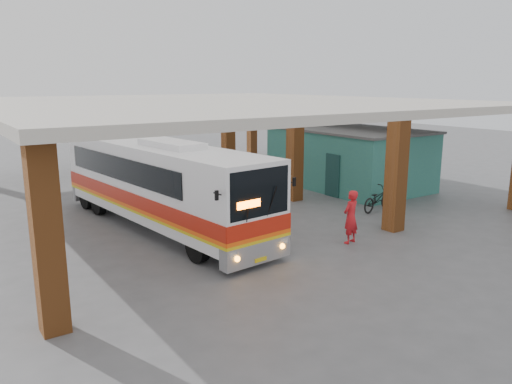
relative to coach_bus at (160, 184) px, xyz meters
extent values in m
plane|color=#515154|center=(4.13, -2.27, -1.71)|extent=(90.00, 90.00, 0.00)
cube|color=#934E20|center=(7.13, -5.27, 0.46)|extent=(0.60, 0.60, 4.35)
cube|color=#934E20|center=(7.13, 0.73, 0.46)|extent=(0.60, 0.60, 4.35)
cube|color=#934E20|center=(7.13, 6.73, 0.46)|extent=(0.60, 0.60, 4.35)
cube|color=#934E20|center=(-5.37, -6.27, 0.46)|extent=(0.60, 0.60, 4.35)
cube|color=#934E20|center=(14.13, 14.73, 0.46)|extent=(0.60, 0.60, 4.35)
cube|color=#BCB5AA|center=(4.63, 4.23, 2.79)|extent=(21.00, 23.00, 0.30)
cube|color=#2B6B68|center=(11.63, 1.73, -0.21)|extent=(5.00, 8.00, 3.00)
cube|color=#4A4A4A|center=(11.63, 1.73, 1.34)|extent=(5.20, 8.20, 0.12)
cube|color=#143734|center=(9.11, 0.23, -0.66)|extent=(0.08, 0.95, 2.10)
cube|color=black|center=(9.11, 3.23, 0.09)|extent=(0.08, 1.20, 1.00)
cube|color=black|center=(9.08, 3.23, 0.09)|extent=(0.04, 1.30, 1.10)
cube|color=white|center=(0.00, 0.03, 0.15)|extent=(3.61, 11.93, 2.74)
cube|color=white|center=(0.09, -0.94, 1.61)|extent=(1.46, 3.04, 0.24)
cube|color=gray|center=(0.57, -5.63, -1.18)|extent=(2.49, 0.64, 0.68)
cube|color=#B61C0C|center=(0.00, 0.03, -0.39)|extent=(3.65, 11.93, 0.49)
cube|color=#F9580D|center=(0.00, 0.03, -0.70)|extent=(3.65, 11.93, 0.13)
cube|color=gold|center=(0.00, 0.03, -0.81)|extent=(3.65, 11.93, 0.10)
cube|color=black|center=(0.58, -5.77, 0.65)|extent=(2.20, 0.32, 1.42)
cube|color=black|center=(-1.31, 0.69, 0.63)|extent=(0.93, 8.77, 0.88)
cube|color=black|center=(1.15, 0.94, 0.63)|extent=(0.93, 8.77, 0.88)
cube|color=#FF5905|center=(0.15, -5.87, 0.39)|extent=(0.83, 0.13, 0.22)
sphere|color=orange|center=(-0.29, -5.93, -1.15)|extent=(0.18, 0.18, 0.18)
sphere|color=orange|center=(1.46, -5.75, -1.15)|extent=(0.18, 0.18, 0.18)
cube|color=gold|center=(0.59, -5.85, -1.37)|extent=(0.44, 0.07, 0.12)
cylinder|color=black|center=(-0.63, -4.16, -1.22)|extent=(0.41, 1.00, 0.98)
cylinder|color=black|center=(1.45, -3.95, -1.22)|extent=(0.41, 1.00, 0.98)
cylinder|color=black|center=(-1.38, 3.34, -1.22)|extent=(0.41, 1.00, 0.98)
cylinder|color=black|center=(0.69, 3.55, -1.22)|extent=(0.41, 1.00, 0.98)
cylinder|color=black|center=(-1.51, 4.60, -1.22)|extent=(0.41, 1.00, 0.98)
cylinder|color=black|center=(0.57, 4.81, -1.22)|extent=(0.41, 1.00, 0.98)
imported|color=black|center=(8.83, -2.93, -1.17)|extent=(2.15, 1.08, 1.08)
imported|color=red|center=(4.66, -5.46, -0.77)|extent=(0.77, 0.59, 1.88)
cube|color=red|center=(8.97, 3.28, -1.50)|extent=(0.48, 0.48, 0.06)
cube|color=red|center=(9.14, 3.24, -1.24)|extent=(0.14, 0.40, 0.57)
cylinder|color=black|center=(8.78, 3.17, -1.62)|extent=(0.03, 0.03, 0.19)
cylinder|color=black|center=(9.09, 3.09, -1.62)|extent=(0.03, 0.03, 0.19)
cylinder|color=black|center=(8.85, 3.48, -1.62)|extent=(0.03, 0.03, 0.19)
cylinder|color=black|center=(9.17, 3.40, -1.62)|extent=(0.03, 0.03, 0.19)
camera|label=1|loc=(-7.47, -17.35, 3.79)|focal=35.00mm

